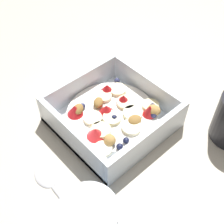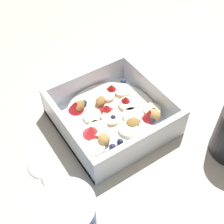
# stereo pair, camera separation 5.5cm
# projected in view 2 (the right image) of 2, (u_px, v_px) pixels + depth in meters

# --- Properties ---
(ground_plane) EXTENTS (2.40, 2.40, 0.00)m
(ground_plane) POSITION_uv_depth(u_px,v_px,m) (119.00, 118.00, 0.58)
(ground_plane) COLOR beige
(fruit_bowl) EXTENTS (0.19, 0.19, 0.06)m
(fruit_bowl) POSITION_uv_depth(u_px,v_px,m) (112.00, 116.00, 0.56)
(fruit_bowl) COLOR white
(fruit_bowl) RESTS_ON ground
(spoon) EXTENTS (0.03, 0.17, 0.01)m
(spoon) POSITION_uv_depth(u_px,v_px,m) (43.00, 178.00, 0.49)
(spoon) COLOR silver
(spoon) RESTS_ON ground
(yogurt_cup) EXTENTS (0.08, 0.08, 0.07)m
(yogurt_cup) POSITION_uv_depth(u_px,v_px,m) (68.00, 215.00, 0.42)
(yogurt_cup) COLOR #3370B7
(yogurt_cup) RESTS_ON ground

